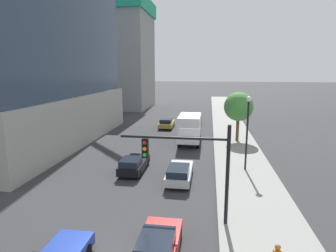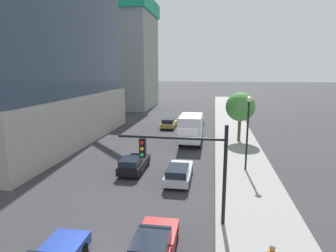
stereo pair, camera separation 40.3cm
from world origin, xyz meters
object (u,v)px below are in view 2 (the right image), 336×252
at_px(street_tree, 240,107).
at_px(box_truck, 191,127).
at_px(car_green, 197,120).
at_px(construction_building, 125,49).
at_px(car_black, 134,164).
at_px(street_lamp, 248,123).
at_px(car_silver, 179,173).
at_px(car_gold, 169,123).
at_px(car_red, 153,246).
at_px(traffic_light_pole, 186,157).

relative_size(street_tree, box_truck, 0.84).
bearing_deg(car_green, street_tree, -61.50).
bearing_deg(construction_building, car_black, -71.73).
relative_size(construction_building, box_truck, 4.59).
height_order(street_lamp, box_truck, street_lamp).
distance_m(car_silver, car_gold, 20.50).
xyz_separation_m(street_lamp, box_truck, (-5.29, 8.68, -2.26)).
distance_m(street_tree, box_truck, 6.19).
bearing_deg(car_red, car_black, 110.41).
bearing_deg(car_silver, box_truck, 90.00).
relative_size(traffic_light_pole, box_truck, 0.86).
distance_m(street_lamp, car_silver, 7.06).
bearing_deg(construction_building, traffic_light_pole, -68.92).
distance_m(street_tree, car_gold, 12.19).
height_order(street_lamp, car_gold, street_lamp).
bearing_deg(car_silver, car_gold, 101.26).
xyz_separation_m(car_green, box_truck, (-0.00, -11.74, 1.20)).
bearing_deg(car_red, construction_building, 108.72).
bearing_deg(street_lamp, car_silver, -149.12).
bearing_deg(car_gold, car_silver, -78.74).
bearing_deg(car_green, car_red, -90.00).
bearing_deg(traffic_light_pole, car_silver, 100.59).
distance_m(construction_building, car_green, 28.14).
bearing_deg(car_black, car_silver, -20.73).
xyz_separation_m(car_red, box_truck, (-0.00, 21.08, 1.22)).
height_order(car_silver, car_black, car_black).
bearing_deg(street_tree, car_black, -128.83).
bearing_deg(traffic_light_pole, car_black, 124.53).
bearing_deg(car_black, traffic_light_pole, -55.47).
xyz_separation_m(construction_building, box_truck, (17.38, -30.20, -10.99)).
xyz_separation_m(car_silver, car_green, (0.00, 23.58, -0.02)).
relative_size(street_lamp, car_green, 1.46).
distance_m(traffic_light_pole, car_black, 9.54).
relative_size(car_red, car_green, 0.96).
relative_size(car_silver, car_gold, 1.06).
distance_m(car_gold, box_truck, 9.26).
relative_size(car_black, box_truck, 0.64).
bearing_deg(construction_building, car_gold, -58.62).
distance_m(car_red, car_silver, 9.24).
relative_size(construction_building, car_silver, 6.85).
bearing_deg(car_red, street_tree, 76.23).
height_order(car_silver, car_gold, car_gold).
relative_size(car_silver, box_truck, 0.67).
height_order(construction_building, car_red, construction_building).
bearing_deg(car_silver, street_tree, 67.49).
relative_size(construction_building, car_black, 7.19).
relative_size(car_green, box_truck, 0.62).
bearing_deg(car_gold, street_lamp, -61.25).
xyz_separation_m(car_black, car_green, (4.00, 22.06, 0.00)).
bearing_deg(street_lamp, car_gold, 118.75).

